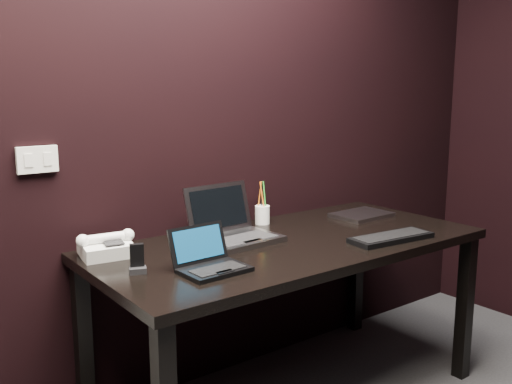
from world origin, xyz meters
TOP-DOWN VIEW (x-y plane):
  - wall_back at (0.00, 1.80)m, footprint 4.00×0.00m
  - wall_switch at (-0.62, 1.79)m, footprint 0.15×0.02m
  - desk at (0.30, 1.40)m, footprint 1.70×0.80m
  - netbook at (-0.19, 1.26)m, footprint 0.24×0.22m
  - silver_laptop at (0.10, 1.54)m, footprint 0.35×0.32m
  - ext_keyboard at (0.65, 1.14)m, footprint 0.40×0.17m
  - closed_laptop at (0.88, 1.52)m, footprint 0.29×0.21m
  - desk_phone at (-0.43, 1.65)m, footprint 0.23×0.19m
  - mobile_phone at (-0.41, 1.40)m, footprint 0.07×0.07m
  - pen_cup at (0.39, 1.71)m, footprint 0.09×0.09m

SIDE VIEW (x-z plane):
  - desk at x=0.30m, z-range 0.29..1.03m
  - closed_laptop at x=0.88m, z-range 0.74..0.76m
  - ext_keyboard at x=0.65m, z-range 0.74..0.76m
  - netbook at x=-0.19m, z-range 0.70..0.85m
  - mobile_phone at x=-0.41m, z-range 0.73..0.83m
  - desk_phone at x=-0.43m, z-range 0.73..0.84m
  - silver_laptop at x=0.10m, z-range 0.67..0.90m
  - pen_cup at x=0.39m, z-range 0.68..0.89m
  - wall_switch at x=-0.62m, z-range 1.07..1.17m
  - wall_back at x=0.00m, z-range -0.70..3.30m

